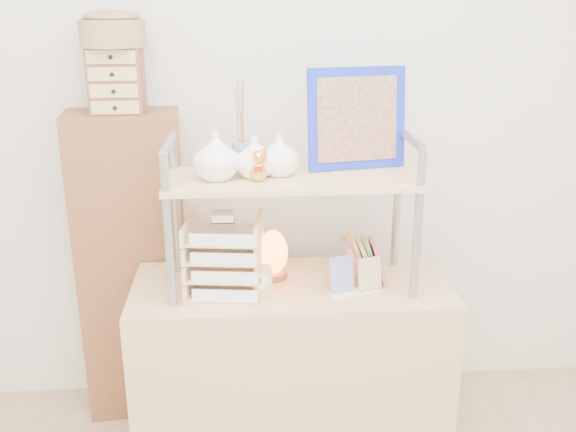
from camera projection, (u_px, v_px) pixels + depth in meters
The scene contains 10 objects.
room_shell at pixel (323, 40), 1.36m from camera, with size 3.42×3.41×2.61m.
desk at pixel (291, 369), 2.55m from camera, with size 1.20×0.50×0.75m, color tan.
cabinet at pixel (134, 268), 2.75m from camera, with size 0.45×0.24×1.35m, color brown.
hutch at pixel (284, 170), 2.29m from camera, with size 0.90×0.34×0.79m.
letter_tray at pixel (225, 260), 2.33m from camera, with size 0.28×0.27×0.31m.
salt_lamp at pixel (273, 254), 2.45m from camera, with size 0.13×0.12×0.19m.
desk_clock at pixel (260, 281), 2.31m from camera, with size 0.09×0.06×0.11m.
postcard_stand at pixel (355, 282), 2.34m from camera, with size 0.20×0.11×0.14m.
drawer_chest at pixel (117, 80), 2.47m from camera, with size 0.20×0.16×0.25m.
woven_basket at pixel (113, 33), 2.42m from camera, with size 0.25×0.25×0.10m, color olive.
Camera 1 is at (-0.18, -1.01, 1.78)m, focal length 40.00 mm.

